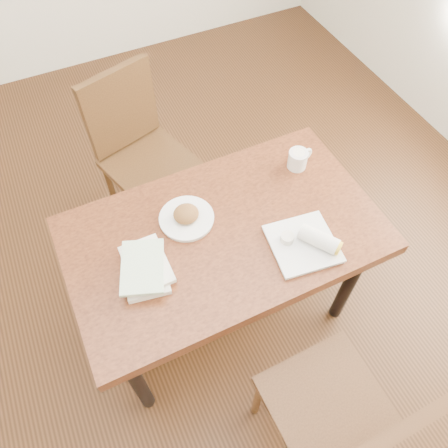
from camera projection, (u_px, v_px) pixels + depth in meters
name	position (u px, v px, depth m)	size (l,w,h in m)	color
ground	(224.00, 309.00, 2.37)	(4.00, 5.00, 0.01)	#472814
room_walls	(224.00, 22.00, 1.03)	(4.02, 5.02, 2.80)	silver
table	(224.00, 243.00, 1.82)	(1.26, 0.75, 0.75)	brown
chair_near	(345.00, 422.00, 1.53)	(0.42, 0.42, 0.95)	#4E2E16
chair_far	(139.00, 146.00, 2.31)	(0.53, 0.53, 0.95)	#4D3116
plate_scone	(186.00, 217.00, 1.76)	(0.22, 0.22, 0.07)	white
coffee_mug	(298.00, 159.00, 1.92)	(0.13, 0.09, 0.09)	white
plate_burrito	(308.00, 242.00, 1.69)	(0.28, 0.28, 0.08)	white
book_stack	(145.00, 268.00, 1.62)	(0.23, 0.27, 0.06)	white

